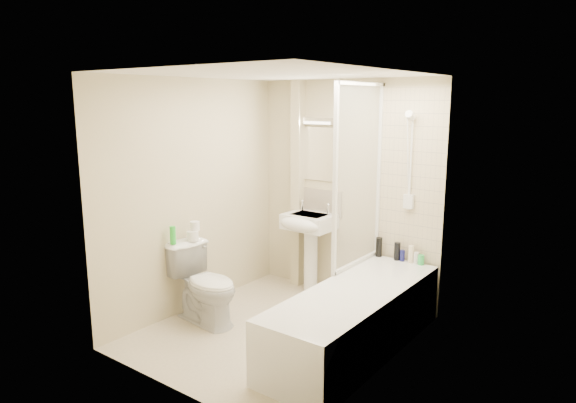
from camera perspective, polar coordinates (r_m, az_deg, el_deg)
The scene contains 25 objects.
floor at distance 5.06m, azimuth -1.18°, elevation -14.30°, with size 2.50×2.50×0.00m, color beige.
wall_back at distance 5.69m, azimuth 6.52°, elevation 1.24°, with size 2.20×0.02×2.40m, color beige.
wall_left at distance 5.40m, azimuth -10.49°, elevation 0.59°, with size 0.02×2.50×2.40m, color beige.
wall_right at distance 4.10m, azimuth 10.99°, elevation -2.79°, with size 0.02×2.50×2.40m, color beige.
ceiling at distance 4.57m, azimuth -1.31°, elevation 13.99°, with size 2.20×2.50×0.02m, color white.
tile_back at distance 5.31m, azimuth 13.52°, elevation 2.75°, with size 0.70×0.01×1.75m, color beige.
tile_right at distance 4.19m, azimuth 11.84°, elevation 0.62°, with size 0.01×2.10×1.75m, color beige.
pipe_boxing at distance 5.97m, azimuth 1.08°, elevation 1.79°, with size 0.12×0.12×2.40m, color beige.
splashback at distance 5.89m, azimuth 3.47°, elevation -0.04°, with size 0.60×0.01×0.30m, color beige.
mirror at distance 5.81m, azimuth 3.52°, elevation 5.29°, with size 0.46×0.01×0.60m, color white.
strip_light at distance 5.76m, azimuth 3.44°, elevation 8.93°, with size 0.42×0.07×0.07m, color silver.
bathtub at distance 4.67m, azimuth 7.42°, elevation -12.73°, with size 0.70×2.10×0.55m.
shower_screen at distance 5.07m, azimuth 7.91°, elevation 2.84°, with size 0.04×0.92×1.80m.
shower_fixture at distance 5.25m, azimuth 13.37°, elevation 4.00°, with size 0.10×0.16×0.99m.
pedestal_sink at distance 5.77m, azimuth 2.20°, elevation -3.26°, with size 0.54×0.49×1.05m.
bottle_black_a at distance 5.52m, azimuth 10.07°, elevation -5.00°, with size 0.07×0.07×0.21m, color black.
bottle_black_b at distance 5.44m, azimuth 12.03°, elevation -5.43°, with size 0.06×0.06×0.19m, color black.
bottle_blue at distance 5.43m, azimuth 12.59°, elevation -5.89°, with size 0.05×0.05×0.11m, color navy.
bottle_cream at distance 5.38m, azimuth 13.52°, elevation -5.72°, with size 0.06×0.06×0.18m, color #F8E9C0.
bottle_white_b at distance 5.37m, azimuth 14.07°, elevation -6.12°, with size 0.05×0.05×0.12m, color silver.
bottle_green at distance 5.35m, azimuth 14.57°, elevation -6.30°, with size 0.06×0.06×0.10m, color #32C556.
toilet at distance 5.19m, azimuth -9.17°, elevation -9.05°, with size 0.82×0.53×0.79m, color white.
toilet_roll_lower at distance 5.27m, azimuth -10.55°, elevation -3.76°, with size 0.12×0.12×0.10m, color white.
toilet_roll_upper at distance 5.27m, azimuth -10.31°, elevation -2.68°, with size 0.10×0.10×0.09m, color white.
green_bottle at distance 5.16m, azimuth -12.68°, elevation -3.68°, with size 0.06×0.06×0.18m, color green.
Camera 1 is at (2.81, -3.60, 2.18)m, focal length 32.00 mm.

